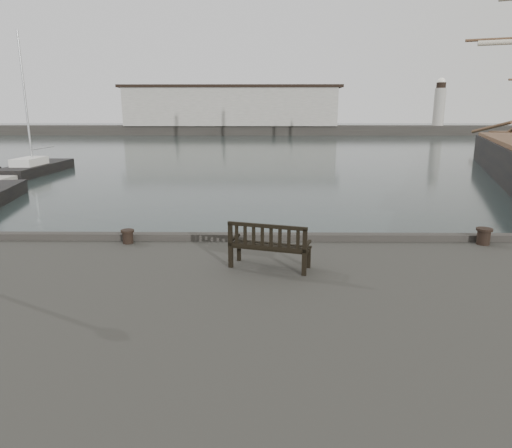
{
  "coord_description": "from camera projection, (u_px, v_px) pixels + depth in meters",
  "views": [
    {
      "loc": [
        -1.18,
        -12.24,
        5.0
      ],
      "look_at": [
        -1.33,
        -0.5,
        2.1
      ],
      "focal_mm": 32.0,
      "sensor_mm": 36.0,
      "label": 1
    }
  ],
  "objects": [
    {
      "name": "yacht_d",
      "position": [
        36.0,
        171.0,
        37.81
      ],
      "size": [
        2.64,
        9.33,
        11.72
      ],
      "rotation": [
        0.0,
        0.0,
        -0.02
      ],
      "color": "black",
      "rests_on": "ground"
    },
    {
      "name": "bollard_left",
      "position": [
        128.0,
        236.0,
        12.22
      ],
      "size": [
        0.45,
        0.45,
        0.37
      ],
      "primitive_type": "cylinder",
      "rotation": [
        0.0,
        0.0,
        -0.33
      ],
      "color": "black",
      "rests_on": "quay"
    },
    {
      "name": "ground",
      "position": [
        302.0,
        291.0,
        13.07
      ],
      "size": [
        400.0,
        400.0,
        0.0
      ],
      "primitive_type": "plane",
      "color": "black",
      "rests_on": "ground"
    },
    {
      "name": "breakwater",
      "position": [
        247.0,
        115.0,
        101.41
      ],
      "size": [
        140.0,
        9.5,
        12.2
      ],
      "color": "#383530",
      "rests_on": "ground"
    },
    {
      "name": "bench",
      "position": [
        270.0,
        254.0,
        10.24
      ],
      "size": [
        1.9,
        1.12,
        1.03
      ],
      "rotation": [
        0.0,
        0.0,
        -0.3
      ],
      "color": "black",
      "rests_on": "quay"
    },
    {
      "name": "bollard_right",
      "position": [
        484.0,
        236.0,
        12.1
      ],
      "size": [
        0.48,
        0.48,
        0.44
      ],
      "primitive_type": "cylinder",
      "rotation": [
        0.0,
        0.0,
        0.17
      ],
      "color": "black",
      "rests_on": "quay"
    }
  ]
}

